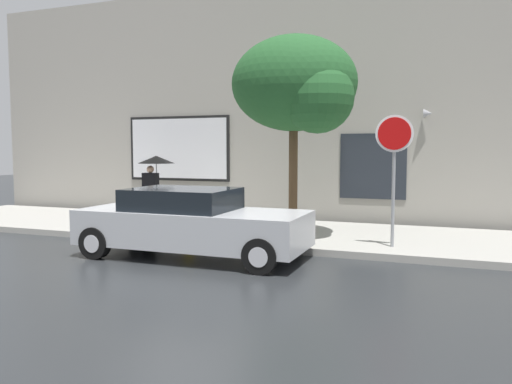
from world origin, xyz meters
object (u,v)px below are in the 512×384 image
Objects in this scene: fire_hydrant at (188,217)px; stop_sign at (394,154)px; pedestrian_with_umbrella at (155,168)px; street_tree at (298,87)px; parked_car at (191,223)px.

fire_hydrant is 5.00m from stop_sign.
pedestrian_with_umbrella is at bearing 137.03° from fire_hydrant.
street_tree reaches higher than stop_sign.
stop_sign is at bearing -15.94° from pedestrian_with_umbrella.
stop_sign is at bearing -13.69° from street_tree.
stop_sign reaches higher than pedestrian_with_umbrella.
fire_hydrant is at bearing 120.34° from parked_car.
pedestrian_with_umbrella is at bearing 164.06° from stop_sign.
pedestrian_with_umbrella is (-3.15, 3.72, 0.94)m from parked_car.
parked_car is 1.69× the size of stop_sign.
parked_car reaches higher than fire_hydrant.
pedestrian_with_umbrella is (-2.14, 2.00, 1.09)m from fire_hydrant.
pedestrian_with_umbrella is 0.40× the size of street_tree.
street_tree is (1.56, 2.28, 2.89)m from parked_car.
pedestrian_with_umbrella is at bearing 130.28° from parked_car.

